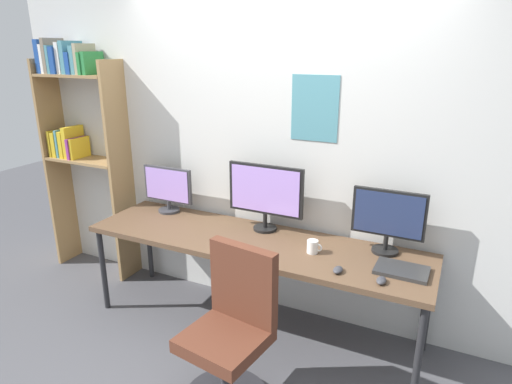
# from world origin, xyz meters

# --- Properties ---
(ground_plane) EXTENTS (12.00, 12.00, 0.00)m
(ground_plane) POSITION_xyz_m (0.00, 0.00, 0.00)
(ground_plane) COLOR #4C4C51
(wall_back) EXTENTS (4.93, 0.11, 2.60)m
(wall_back) POSITION_xyz_m (0.00, 1.02, 1.30)
(wall_back) COLOR silver
(wall_back) RESTS_ON ground_plane
(desk) EXTENTS (2.53, 0.68, 0.74)m
(desk) POSITION_xyz_m (0.00, 0.60, 0.69)
(desk) COLOR brown
(desk) RESTS_ON ground_plane
(bookshelf) EXTENTS (0.83, 0.28, 2.15)m
(bookshelf) POSITION_xyz_m (-1.87, 0.83, 1.40)
(bookshelf) COLOR #9E7A4C
(bookshelf) RESTS_ON ground_plane
(office_chair) EXTENTS (0.52, 0.52, 0.99)m
(office_chair) POSITION_xyz_m (0.21, -0.12, 0.40)
(office_chair) COLOR #2D2D33
(office_chair) RESTS_ON ground_plane
(monitor_left) EXTENTS (0.46, 0.18, 0.39)m
(monitor_left) POSITION_xyz_m (-0.90, 0.81, 0.95)
(monitor_left) COLOR #38383D
(monitor_left) RESTS_ON desk
(monitor_center) EXTENTS (0.60, 0.18, 0.51)m
(monitor_center) POSITION_xyz_m (0.00, 0.81, 1.03)
(monitor_center) COLOR black
(monitor_center) RESTS_ON desk
(monitor_right) EXTENTS (0.48, 0.18, 0.44)m
(monitor_right) POSITION_xyz_m (0.90, 0.81, 0.99)
(monitor_right) COLOR black
(monitor_right) RESTS_ON desk
(keyboard_main) EXTENTS (0.32, 0.13, 0.02)m
(keyboard_main) POSITION_xyz_m (0.00, 0.37, 0.75)
(keyboard_main) COLOR silver
(keyboard_main) RESTS_ON desk
(mouse_left_side) EXTENTS (0.06, 0.10, 0.03)m
(mouse_left_side) POSITION_xyz_m (0.96, 0.38, 0.76)
(mouse_left_side) COLOR #38383D
(mouse_left_side) RESTS_ON desk
(mouse_right_side) EXTENTS (0.06, 0.10, 0.03)m
(mouse_right_side) POSITION_xyz_m (0.69, 0.39, 0.76)
(mouse_right_side) COLOR #38383D
(mouse_right_side) RESTS_ON desk
(laptop_closed) EXTENTS (0.32, 0.23, 0.02)m
(laptop_closed) POSITION_xyz_m (1.05, 0.57, 0.75)
(laptop_closed) COLOR #2D2D2D
(laptop_closed) RESTS_ON desk
(coffee_mug) EXTENTS (0.11, 0.08, 0.09)m
(coffee_mug) POSITION_xyz_m (0.46, 0.58, 0.79)
(coffee_mug) COLOR white
(coffee_mug) RESTS_ON desk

